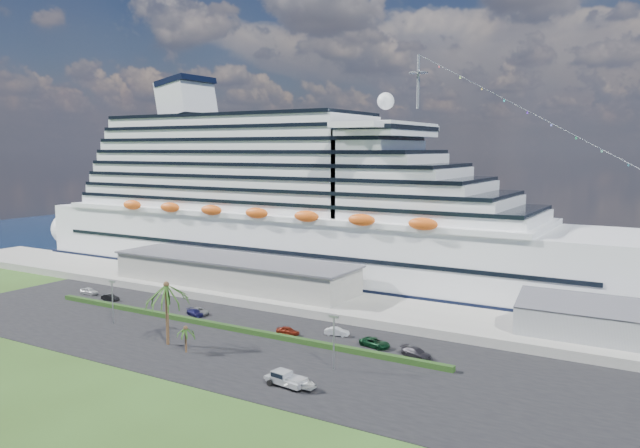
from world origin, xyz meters
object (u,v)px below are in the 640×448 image
Objects in this scene: boat_trailer at (300,382)px; pickup_truck at (285,378)px; parked_car_3 at (195,313)px; cruise_ship at (301,212)px.

pickup_truck is at bearing -177.07° from boat_trailer.
pickup_truck is at bearing -103.61° from parked_car_3.
boat_trailer is (2.38, 0.12, -0.12)m from pickup_truck.
cruise_ship is 77.72m from pickup_truck.
cruise_ship is 43.33× the size of parked_car_3.
cruise_ship is 78.87m from boat_trailer.
parked_car_3 is at bearing 150.96° from boat_trailer.
boat_trailer is at bearing -57.54° from cruise_ship.
cruise_ship reaches higher than boat_trailer.
parked_car_3 is 43.97m from boat_trailer.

